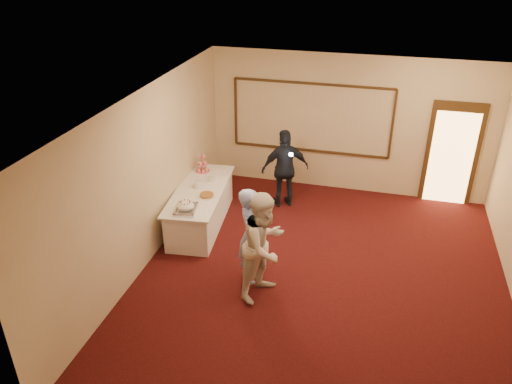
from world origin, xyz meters
TOP-DOWN VIEW (x-y plane):
  - floor at (0.00, 0.00)m, footprint 7.00×7.00m
  - room_walls at (0.00, 0.00)m, footprint 6.04×7.04m
  - wall_molding at (-0.80, 3.47)m, footprint 3.45×0.04m
  - doorway at (2.15, 3.45)m, footprint 1.05×0.07m
  - buffet_table at (-2.55, 1.20)m, footprint 1.14×2.42m
  - pavlova_tray at (-2.49, 0.35)m, footprint 0.43×0.53m
  - cupcake_stand at (-2.78, 2.00)m, footprint 0.29×0.29m
  - plate_stack_a at (-2.59, 1.25)m, footprint 0.17×0.17m
  - plate_stack_b at (-2.41, 1.61)m, footprint 0.18×0.18m
  - tart at (-2.32, 0.96)m, footprint 0.30×0.30m
  - man at (-1.14, -0.20)m, footprint 0.43×0.63m
  - woman at (-0.84, -0.53)m, footprint 0.96×1.06m
  - guest at (-1.13, 2.40)m, footprint 1.06×0.79m
  - camera_flash at (-0.97, 2.12)m, footprint 0.08×0.06m

SIDE VIEW (x-z plane):
  - floor at x=0.00m, z-range 0.00..0.00m
  - buffet_table at x=-2.55m, z-range 0.00..0.77m
  - tart at x=-2.32m, z-range 0.77..0.83m
  - man at x=-1.14m, z-range 0.00..1.65m
  - guest at x=-1.13m, z-range 0.00..1.68m
  - plate_stack_a at x=-2.59m, z-range 0.77..0.92m
  - plate_stack_b at x=-2.41m, z-range 0.77..0.92m
  - pavlova_tray at x=-2.49m, z-range 0.76..0.94m
  - woman at x=-0.84m, z-range 0.00..1.79m
  - cupcake_stand at x=-2.78m, z-range 0.71..1.14m
  - doorway at x=2.15m, z-range -0.02..2.18m
  - camera_flash at x=-0.97m, z-range 1.27..1.32m
  - wall_molding at x=-0.80m, z-range 0.83..2.38m
  - room_walls at x=0.00m, z-range 0.52..3.54m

